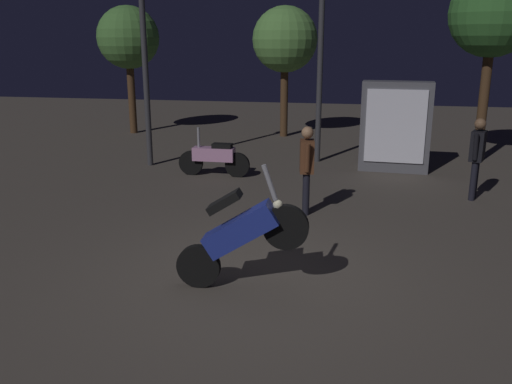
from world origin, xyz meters
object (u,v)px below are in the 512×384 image
object	(u,v)px
person_rider_beside	(477,152)
streetlamp_far	(321,35)
streetlamp_near	(143,30)
kiosk_billboard	(395,127)
motorcycle_blue_foreground	(241,234)
person_bystander_far	(307,163)
motorcycle_pink_parked_left	(214,157)

from	to	relation	value
person_rider_beside	streetlamp_far	xyz separation A→B (m)	(-3.26, 2.85, 2.17)
person_rider_beside	streetlamp_near	bearing A→B (deg)	-172.38
streetlamp_near	kiosk_billboard	size ratio (longest dim) A/B	2.43
motorcycle_blue_foreground	streetlamp_near	bearing A→B (deg)	118.16
streetlamp_near	person_bystander_far	bearing A→B (deg)	-37.11
motorcycle_blue_foreground	person_rider_beside	world-z (taller)	motorcycle_blue_foreground
motorcycle_pink_parked_left	person_bystander_far	bearing A→B (deg)	134.94
motorcycle_blue_foreground	person_rider_beside	xyz separation A→B (m)	(3.63, 4.73, 0.20)
motorcycle_blue_foreground	streetlamp_far	bearing A→B (deg)	85.43
person_rider_beside	person_bystander_far	xyz separation A→B (m)	(-3.13, -1.50, -0.01)
kiosk_billboard	streetlamp_far	bearing A→B (deg)	-17.15
motorcycle_blue_foreground	kiosk_billboard	size ratio (longest dim) A/B	0.79
motorcycle_pink_parked_left	person_bystander_far	world-z (taller)	person_bystander_far
streetlamp_near	streetlamp_far	xyz separation A→B (m)	(4.05, 1.19, -0.12)
streetlamp_far	kiosk_billboard	xyz separation A→B (m)	(1.85, -0.70, -2.06)
motorcycle_blue_foreground	kiosk_billboard	bearing A→B (deg)	70.41
streetlamp_far	person_rider_beside	bearing A→B (deg)	-41.20
motorcycle_blue_foreground	streetlamp_near	xyz separation A→B (m)	(-3.68, 6.40, 2.49)
person_bystander_far	motorcycle_pink_parked_left	bearing A→B (deg)	-53.66
motorcycle_blue_foreground	motorcycle_pink_parked_left	world-z (taller)	motorcycle_blue_foreground
streetlamp_far	motorcycle_pink_parked_left	bearing A→B (deg)	-138.35
person_bystander_far	streetlamp_near	size ratio (longest dim) A/B	0.31
motorcycle_pink_parked_left	streetlamp_near	distance (m)	3.44
person_bystander_far	streetlamp_far	bearing A→B (deg)	-96.27
motorcycle_blue_foreground	motorcycle_pink_parked_left	xyz separation A→B (m)	(-1.83, 5.63, -0.31)
motorcycle_pink_parked_left	person_bystander_far	size ratio (longest dim) A/B	1.05
streetlamp_near	streetlamp_far	size ratio (longest dim) A/B	1.04
streetlamp_near	motorcycle_pink_parked_left	bearing A→B (deg)	-22.64
motorcycle_blue_foreground	person_rider_beside	distance (m)	5.97
person_rider_beside	kiosk_billboard	bearing A→B (deg)	143.71
streetlamp_near	streetlamp_far	distance (m)	4.23
streetlamp_far	motorcycle_blue_foreground	bearing A→B (deg)	-92.80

